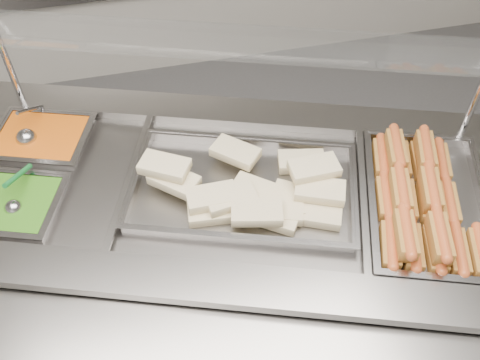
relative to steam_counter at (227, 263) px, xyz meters
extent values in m
cube|color=slate|center=(0.00, 0.00, -0.01)|extent=(2.10, 1.41, 0.94)
cube|color=gray|center=(-0.13, -0.36, 0.47)|extent=(1.96, 0.81, 0.03)
cube|color=gray|center=(0.13, 0.36, 0.47)|extent=(1.96, 0.81, 0.03)
cube|color=black|center=(0.00, 0.00, 0.35)|extent=(1.85, 1.16, 0.02)
cube|color=gray|center=(0.44, -0.15, 0.48)|extent=(0.23, 0.59, 0.01)
cube|color=gray|center=(-0.30, 0.11, 0.48)|extent=(0.23, 0.59, 0.01)
cube|color=gray|center=(-0.19, -0.52, 0.43)|extent=(1.92, 0.90, 0.02)
cylinder|color=silver|center=(-0.68, 0.61, 0.73)|extent=(0.03, 0.03, 0.47)
cube|color=silver|center=(0.07, 0.21, 0.90)|extent=(1.78, 0.89, 0.09)
cube|color=#C6430B|center=(-0.60, 0.38, 0.45)|extent=(0.36, 0.32, 0.10)
cube|color=#1D5E0E|center=(-0.71, 0.08, 0.45)|extent=(0.36, 0.32, 0.10)
cube|color=brown|center=(0.45, -0.36, 0.47)|extent=(0.11, 0.17, 0.06)
cylinder|color=#C04B22|center=(0.45, -0.36, 0.49)|extent=(0.09, 0.18, 0.03)
cube|color=brown|center=(0.51, -0.18, 0.47)|extent=(0.10, 0.17, 0.06)
cylinder|color=#C04B22|center=(0.51, -0.18, 0.49)|extent=(0.09, 0.18, 0.03)
cube|color=brown|center=(0.57, 0.00, 0.47)|extent=(0.11, 0.17, 0.06)
cylinder|color=#C04B22|center=(0.57, 0.00, 0.49)|extent=(0.09, 0.18, 0.03)
cube|color=brown|center=(0.51, -0.38, 0.47)|extent=(0.11, 0.17, 0.06)
cylinder|color=#C04B22|center=(0.51, -0.38, 0.49)|extent=(0.09, 0.18, 0.03)
cube|color=brown|center=(0.57, -0.20, 0.47)|extent=(0.11, 0.17, 0.06)
cylinder|color=#C04B22|center=(0.57, -0.20, 0.49)|extent=(0.09, 0.18, 0.03)
cube|color=brown|center=(0.63, -0.02, 0.46)|extent=(0.11, 0.17, 0.06)
cylinder|color=#C04B22|center=(0.63, -0.02, 0.49)|extent=(0.09, 0.18, 0.03)
cube|color=brown|center=(0.57, -0.40, 0.47)|extent=(0.10, 0.17, 0.06)
cylinder|color=#C04B22|center=(0.57, -0.40, 0.49)|extent=(0.08, 0.18, 0.03)
cube|color=brown|center=(0.64, -0.22, 0.47)|extent=(0.11, 0.17, 0.06)
cylinder|color=#C04B22|center=(0.64, -0.22, 0.49)|extent=(0.09, 0.18, 0.03)
cube|color=brown|center=(0.70, -0.05, 0.47)|extent=(0.10, 0.17, 0.06)
cylinder|color=#C04B22|center=(0.70, -0.05, 0.49)|extent=(0.08, 0.18, 0.03)
cube|color=brown|center=(0.64, -0.43, 0.46)|extent=(0.11, 0.17, 0.06)
cylinder|color=#C04B22|center=(0.64, -0.43, 0.49)|extent=(0.09, 0.18, 0.03)
cube|color=brown|center=(0.70, -0.25, 0.47)|extent=(0.11, 0.17, 0.06)
cylinder|color=#C04B22|center=(0.70, -0.25, 0.49)|extent=(0.09, 0.18, 0.03)
cube|color=brown|center=(0.76, -0.07, 0.47)|extent=(0.11, 0.17, 0.06)
cylinder|color=#C04B22|center=(0.76, -0.07, 0.49)|extent=(0.09, 0.18, 0.03)
cube|color=brown|center=(0.70, -0.45, 0.47)|extent=(0.11, 0.17, 0.06)
cube|color=brown|center=(0.48, -0.36, 0.52)|extent=(0.10, 0.17, 0.06)
cylinder|color=#C04B22|center=(0.48, -0.36, 0.55)|extent=(0.08, 0.18, 0.03)
cube|color=brown|center=(0.54, -0.20, 0.52)|extent=(0.10, 0.17, 0.06)
cylinder|color=#C04B22|center=(0.54, -0.20, 0.55)|extent=(0.09, 0.18, 0.03)
cube|color=brown|center=(0.60, -0.02, 0.52)|extent=(0.10, 0.17, 0.06)
cylinder|color=#C04B22|center=(0.60, -0.02, 0.55)|extent=(0.08, 0.18, 0.03)
cube|color=brown|center=(0.58, -0.39, 0.52)|extent=(0.10, 0.17, 0.06)
cylinder|color=#C04B22|center=(0.58, -0.39, 0.55)|extent=(0.09, 0.18, 0.03)
cube|color=brown|center=(0.64, -0.21, 0.52)|extent=(0.11, 0.17, 0.06)
cylinder|color=#C04B22|center=(0.64, -0.21, 0.55)|extent=(0.09, 0.18, 0.03)
cube|color=brown|center=(0.70, -0.05, 0.52)|extent=(0.11, 0.17, 0.06)
cylinder|color=#C04B22|center=(0.70, -0.05, 0.55)|extent=(0.09, 0.18, 0.03)
cube|color=beige|center=(0.13, -0.17, 0.48)|extent=(0.19, 0.17, 0.03)
cube|color=beige|center=(0.26, -0.19, 0.48)|extent=(0.19, 0.15, 0.03)
cube|color=beige|center=(0.22, -0.11, 0.48)|extent=(0.19, 0.16, 0.03)
cube|color=beige|center=(0.10, -0.05, 0.47)|extent=(0.18, 0.17, 0.03)
cube|color=beige|center=(0.29, 0.05, 0.48)|extent=(0.18, 0.12, 0.03)
cube|color=beige|center=(-0.06, -0.10, 0.47)|extent=(0.17, 0.11, 0.03)
cube|color=beige|center=(0.15, -0.14, 0.48)|extent=(0.17, 0.12, 0.03)
cube|color=beige|center=(0.14, -0.15, 0.48)|extent=(0.18, 0.14, 0.03)
cube|color=beige|center=(0.29, -0.13, 0.51)|extent=(0.18, 0.15, 0.03)
cube|color=beige|center=(0.06, 0.11, 0.51)|extent=(0.18, 0.18, 0.03)
cube|color=beige|center=(0.00, -0.09, 0.51)|extent=(0.17, 0.11, 0.03)
cube|color=beige|center=(-0.06, -0.07, 0.51)|extent=(0.16, 0.09, 0.03)
cube|color=beige|center=(-0.16, 0.03, 0.51)|extent=(0.18, 0.18, 0.03)
cube|color=beige|center=(0.07, -0.17, 0.51)|extent=(0.18, 0.12, 0.03)
cube|color=beige|center=(0.29, -0.05, 0.54)|extent=(0.16, 0.09, 0.03)
cube|color=beige|center=(-0.19, 0.07, 0.55)|extent=(0.19, 0.16, 0.03)
sphere|color=#A2A2A6|center=(-0.65, 0.37, 0.49)|extent=(0.08, 0.08, 0.08)
cylinder|color=#A2A2A6|center=(-0.62, 0.45, 0.55)|extent=(0.07, 0.16, 0.12)
sphere|color=#A2A2A6|center=(-0.68, 0.05, 0.48)|extent=(0.06, 0.06, 0.06)
cylinder|color=#126A2B|center=(-0.66, 0.13, 0.55)|extent=(0.07, 0.16, 0.09)
camera|label=1|loc=(-0.22, -1.16, 1.84)|focal=40.00mm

